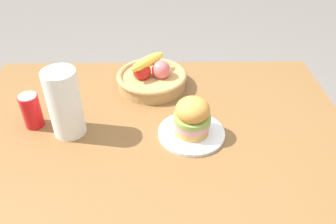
# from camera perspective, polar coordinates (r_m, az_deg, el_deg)

# --- Properties ---
(dining_table) EXTENTS (1.40, 0.90, 0.75)m
(dining_table) POSITION_cam_1_polar(r_m,az_deg,el_deg) (1.29, -2.40, -5.20)
(dining_table) COLOR brown
(dining_table) RESTS_ON ground_plane
(plate) EXTENTS (0.23, 0.23, 0.01)m
(plate) POSITION_cam_1_polar(r_m,az_deg,el_deg) (1.17, 3.97, -3.56)
(plate) COLOR white
(plate) RESTS_ON dining_table
(sandwich) EXTENTS (0.13, 0.13, 0.13)m
(sandwich) POSITION_cam_1_polar(r_m,az_deg,el_deg) (1.12, 4.12, -0.77)
(sandwich) COLOR tan
(sandwich) RESTS_ON plate
(soda_can) EXTENTS (0.07, 0.07, 0.13)m
(soda_can) POSITION_cam_1_polar(r_m,az_deg,el_deg) (1.26, -22.07, 0.20)
(soda_can) COLOR red
(soda_can) RESTS_ON dining_table
(fruit_basket) EXTENTS (0.29, 0.29, 0.14)m
(fruit_basket) POSITION_cam_1_polar(r_m,az_deg,el_deg) (1.40, -2.77, 5.87)
(fruit_basket) COLOR tan
(fruit_basket) RESTS_ON dining_table
(paper_towel_roll) EXTENTS (0.11, 0.11, 0.24)m
(paper_towel_roll) POSITION_cam_1_polar(r_m,az_deg,el_deg) (1.16, -17.07, 1.41)
(paper_towel_roll) COLOR white
(paper_towel_roll) RESTS_ON dining_table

